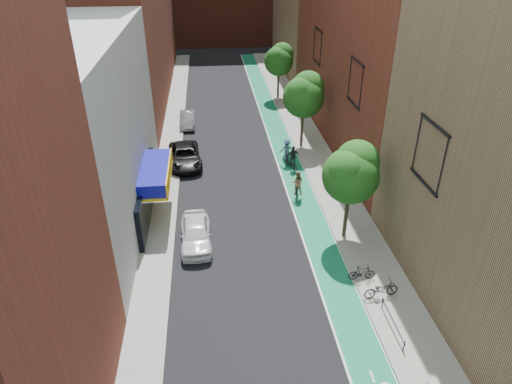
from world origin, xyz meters
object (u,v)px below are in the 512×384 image
object	(u,v)px
parked_car_white	(196,233)
cyclist_lane_far	(287,153)
cyclist_lane_near	(297,187)
cyclist_lane_mid	(293,161)
parked_car_silver	(188,119)
parked_car_black	(185,156)

from	to	relation	value
parked_car_white	cyclist_lane_far	xyz separation A→B (m)	(7.38, 10.56, 0.21)
cyclist_lane_near	cyclist_lane_far	size ratio (longest dim) A/B	0.99
cyclist_lane_near	cyclist_lane_mid	size ratio (longest dim) A/B	1.04
cyclist_lane_mid	cyclist_lane_far	size ratio (longest dim) A/B	0.95
parked_car_silver	cyclist_lane_mid	size ratio (longest dim) A/B	2.04
parked_car_silver	cyclist_lane_far	size ratio (longest dim) A/B	1.93
cyclist_lane_near	parked_car_white	bearing A→B (deg)	48.25
parked_car_black	cyclist_lane_near	distance (m)	10.38
parked_car_silver	cyclist_lane_mid	xyz separation A→B (m)	(8.67, -10.67, 0.09)
parked_car_black	cyclist_lane_near	bearing A→B (deg)	-43.67
parked_car_silver	cyclist_lane_near	distance (m)	17.20
parked_car_white	cyclist_lane_near	distance (m)	8.70
parked_car_silver	cyclist_lane_mid	bearing A→B (deg)	-50.58
cyclist_lane_mid	parked_car_black	bearing A→B (deg)	-24.64
cyclist_lane_near	cyclist_lane_mid	distance (m)	4.50
cyclist_lane_mid	parked_car_silver	bearing A→B (deg)	-62.93
cyclist_lane_far	parked_car_black	bearing A→B (deg)	-3.89
parked_car_black	parked_car_silver	size ratio (longest dim) A/B	1.31
parked_car_white	cyclist_lane_mid	size ratio (longest dim) A/B	2.25
parked_car_black	parked_car_silver	world-z (taller)	parked_car_black
cyclist_lane_mid	cyclist_lane_far	world-z (taller)	cyclist_lane_far
parked_car_black	cyclist_lane_near	xyz separation A→B (m)	(8.17, -6.41, 0.17)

